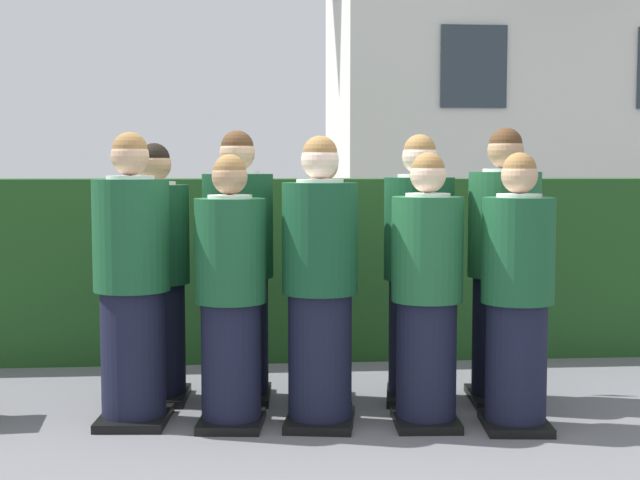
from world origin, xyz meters
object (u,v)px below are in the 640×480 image
at_px(student_front_row_2, 320,289).
at_px(student_front_row_3, 427,297).
at_px(student_rear_row_2, 321,280).
at_px(student_rear_row_4, 503,272).
at_px(student_rear_row_1, 238,272).
at_px(student_rear_row_0, 156,279).
at_px(student_front_row_1, 231,298).
at_px(student_front_row_4, 517,298).
at_px(student_front_row_0, 132,286).
at_px(student_rear_row_3, 419,275).

distance_m(student_front_row_2, student_front_row_3, 0.61).
bearing_deg(student_rear_row_2, student_rear_row_4, -3.96).
bearing_deg(student_rear_row_4, student_rear_row_1, 174.07).
bearing_deg(student_rear_row_4, student_rear_row_0, 174.90).
bearing_deg(student_front_row_1, student_front_row_4, -6.19).
distance_m(student_rear_row_1, student_rear_row_4, 1.68).
distance_m(student_front_row_0, student_rear_row_4, 2.29).
bearing_deg(student_rear_row_4, student_front_row_2, -160.10).
xyz_separation_m(student_rear_row_0, student_rear_row_3, (1.66, -0.14, 0.03)).
bearing_deg(student_rear_row_2, student_rear_row_1, 169.78).
bearing_deg(student_front_row_0, student_rear_row_0, 80.40).
distance_m(student_front_row_3, student_rear_row_3, 0.55).
distance_m(student_front_row_0, student_front_row_3, 1.70).
relative_size(student_front_row_3, student_rear_row_0, 0.96).
bearing_deg(student_rear_row_3, student_front_row_1, -158.19).
bearing_deg(student_rear_row_2, student_front_row_3, -45.32).
bearing_deg(student_front_row_4, student_rear_row_2, 147.77).
height_order(student_front_row_4, student_rear_row_3, student_rear_row_3).
distance_m(student_rear_row_2, student_rear_row_3, 0.62).
height_order(student_front_row_2, student_rear_row_2, student_front_row_2).
relative_size(student_rear_row_1, student_rear_row_2, 1.05).
distance_m(student_front_row_3, student_rear_row_4, 0.77).
bearing_deg(student_front_row_0, student_front_row_2, -6.83).
bearing_deg(student_front_row_0, student_rear_row_2, 18.83).
bearing_deg(student_rear_row_1, student_rear_row_2, -10.22).
distance_m(student_rear_row_2, student_rear_row_4, 1.15).
xyz_separation_m(student_front_row_0, student_rear_row_3, (1.74, 0.36, 0.00)).
distance_m(student_front_row_2, student_rear_row_4, 1.27).
bearing_deg(student_front_row_3, student_front_row_4, -11.41).
distance_m(student_front_row_2, student_front_row_4, 1.12).
bearing_deg(student_rear_row_2, student_front_row_4, -32.23).
bearing_deg(student_rear_row_1, student_front_row_2, -52.10).
distance_m(student_rear_row_1, student_rear_row_3, 1.14).
xyz_separation_m(student_front_row_3, student_rear_row_2, (-0.56, 0.57, 0.03)).
bearing_deg(student_rear_row_1, student_front_row_3, -31.39).
bearing_deg(student_rear_row_3, student_rear_row_0, 175.30).
height_order(student_front_row_1, student_rear_row_3, student_rear_row_3).
bearing_deg(student_rear_row_2, student_front_row_0, -161.17).
relative_size(student_front_row_3, student_rear_row_4, 0.91).
bearing_deg(student_front_row_3, student_rear_row_1, 148.61).
xyz_separation_m(student_rear_row_0, student_rear_row_2, (1.04, -0.12, -0.00)).
relative_size(student_front_row_3, student_rear_row_1, 0.91).
distance_m(student_front_row_4, student_rear_row_0, 2.24).
relative_size(student_front_row_4, student_rear_row_4, 0.91).
bearing_deg(student_front_row_3, student_rear_row_4, 39.59).
height_order(student_rear_row_0, student_rear_row_3, student_rear_row_3).
xyz_separation_m(student_front_row_2, student_front_row_3, (0.61, -0.05, -0.05)).
relative_size(student_front_row_2, student_rear_row_0, 1.02).
height_order(student_front_row_3, student_rear_row_3, student_rear_row_3).
height_order(student_rear_row_2, student_rear_row_3, student_rear_row_3).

